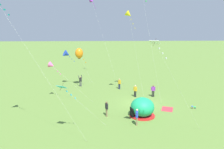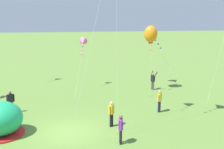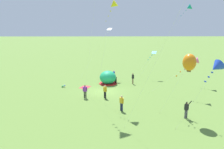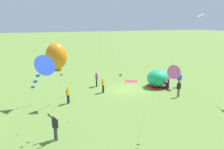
{
  "view_description": "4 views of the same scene",
  "coord_description": "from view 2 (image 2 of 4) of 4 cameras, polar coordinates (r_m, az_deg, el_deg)",
  "views": [
    {
      "loc": [
        -26.54,
        5.29,
        9.47
      ],
      "look_at": [
        -0.97,
        3.75,
        4.11
      ],
      "focal_mm": 35.0,
      "sensor_mm": 36.0,
      "label": 1
    },
    {
      "loc": [
        -0.93,
        -15.74,
        6.92
      ],
      "look_at": [
        3.88,
        3.98,
        2.73
      ],
      "focal_mm": 42.0,
      "sensor_mm": 36.0,
      "label": 2
    },
    {
      "loc": [
        29.51,
        0.67,
        9.16
      ],
      "look_at": [
        2.61,
        1.12,
        3.03
      ],
      "focal_mm": 35.0,
      "sensor_mm": 36.0,
      "label": 3
    },
    {
      "loc": [
        10.69,
        22.02,
        7.68
      ],
      "look_at": [
        2.3,
        1.3,
        2.26
      ],
      "focal_mm": 35.0,
      "sensor_mm": 36.0,
      "label": 4
    }
  ],
  "objects": [
    {
      "name": "person_flying_kite",
      "position": [
        26.88,
        8.88,
        -1.22
      ],
      "size": [
        0.63,
        0.72,
        1.89
      ],
      "color": "#4C4C51",
      "rests_on": "ground"
    },
    {
      "name": "person_near_tent",
      "position": [
        17.46,
        -0.13,
        -8.28
      ],
      "size": [
        0.43,
        0.46,
        1.72
      ],
      "color": "black",
      "rests_on": "ground"
    },
    {
      "name": "person_center_field",
      "position": [
        21.32,
        -21.2,
        -5.38
      ],
      "size": [
        0.57,
        0.33,
        1.72
      ],
      "color": "#8C7251",
      "rests_on": "ground"
    },
    {
      "name": "ground_plane",
      "position": [
        17.22,
        -9.67,
        -12.22
      ],
      "size": [
        300.0,
        300.0,
        0.0
      ],
      "primitive_type": "plane",
      "color": "olive"
    },
    {
      "name": "kite_pink",
      "position": [
        27.66,
        -6.34,
        7.02
      ],
      "size": [
        2.1,
        5.96,
        5.23
      ],
      "color": "silver",
      "rests_on": "ground"
    },
    {
      "name": "kite_blue",
      "position": [
        28.52,
        8.85,
        8.38
      ],
      "size": [
        2.44,
        4.73,
        6.08
      ],
      "color": "silver",
      "rests_on": "ground"
    },
    {
      "name": "person_watching_sky",
      "position": [
        15.15,
        1.9,
        -11.5
      ],
      "size": [
        0.31,
        0.58,
        1.72
      ],
      "color": "black",
      "rests_on": "ground"
    },
    {
      "name": "person_far_back",
      "position": [
        20.45,
        10.29,
        -5.47
      ],
      "size": [
        0.45,
        0.44,
        1.72
      ],
      "color": "#1E2347",
      "rests_on": "ground"
    },
    {
      "name": "kite_orange",
      "position": [
        26.16,
        8.44,
        8.69
      ],
      "size": [
        1.61,
        3.06,
        6.47
      ],
      "color": "silver",
      "rests_on": "ground"
    },
    {
      "name": "popup_tent",
      "position": [
        17.63,
        -23.18,
        -8.96
      ],
      "size": [
        2.81,
        2.81,
        2.1
      ],
      "color": "#1EAD6B",
      "rests_on": "ground"
    }
  ]
}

